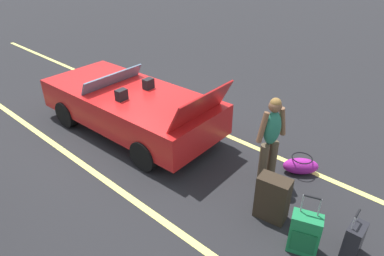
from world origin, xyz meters
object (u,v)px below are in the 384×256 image
object	(u,v)px
suitcase_medium_bright	(304,233)
traveler_person	(271,138)
suitcase_large_black	(273,198)
duffel_bag	(301,166)
suitcase_small_carryon	(354,240)
convertible_car	(125,104)

from	to	relation	value
suitcase_medium_bright	traveler_person	world-z (taller)	traveler_person
suitcase_large_black	duffel_bag	xyz separation A→B (m)	(0.17, -1.34, -0.21)
suitcase_large_black	suitcase_small_carryon	world-z (taller)	suitcase_large_black
convertible_car	suitcase_large_black	bearing A→B (deg)	173.69
convertible_car	duffel_bag	xyz separation A→B (m)	(-3.72, -1.04, -0.43)
convertible_car	suitcase_large_black	distance (m)	3.90
suitcase_medium_bright	suitcase_large_black	bearing A→B (deg)	-131.80
convertible_car	suitcase_small_carryon	distance (m)	5.09
duffel_bag	traveler_person	world-z (taller)	traveler_person
duffel_bag	traveler_person	xyz separation A→B (m)	(0.33, 0.67, 0.77)
convertible_car	suitcase_small_carryon	size ratio (longest dim) A/B	5.96
suitcase_small_carryon	suitcase_large_black	bearing A→B (deg)	-175.35
convertible_car	suitcase_large_black	world-z (taller)	convertible_car
convertible_car	suitcase_large_black	size ratio (longest dim) A/B	5.74
convertible_car	duffel_bag	distance (m)	3.89
suitcase_large_black	traveler_person	bearing A→B (deg)	28.43
convertible_car	suitcase_medium_bright	xyz separation A→B (m)	(-4.54, 0.57, -0.28)
convertible_car	duffel_bag	world-z (taller)	convertible_car
convertible_car	duffel_bag	bearing A→B (deg)	-166.32
suitcase_medium_bright	convertible_car	bearing A→B (deg)	-116.36
suitcase_medium_bright	traveler_person	bearing A→B (deg)	-148.44
suitcase_large_black	traveler_person	size ratio (longest dim) A/B	0.45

